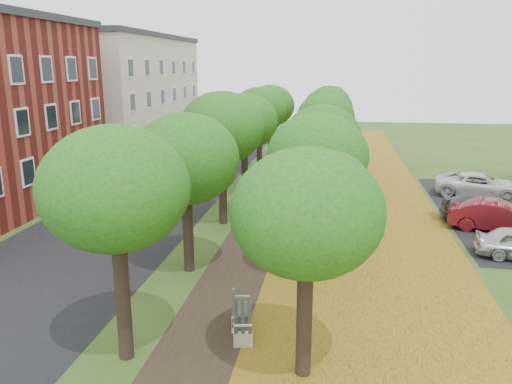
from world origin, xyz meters
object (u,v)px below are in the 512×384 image
at_px(car_red, 498,217).
at_px(car_white, 480,185).
at_px(car_grey, 491,209).
at_px(bench, 241,316).

distance_m(car_red, car_white, 6.76).
height_order(car_red, car_grey, car_red).
relative_size(bench, car_white, 0.40).
bearing_deg(car_white, car_grey, -175.61).
bearing_deg(car_red, car_grey, 12.73).
relative_size(car_red, car_white, 0.87).
bearing_deg(car_white, bench, 161.13).
height_order(car_grey, car_white, car_white).
bearing_deg(car_grey, car_white, -6.62).
relative_size(car_red, car_grey, 0.92).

